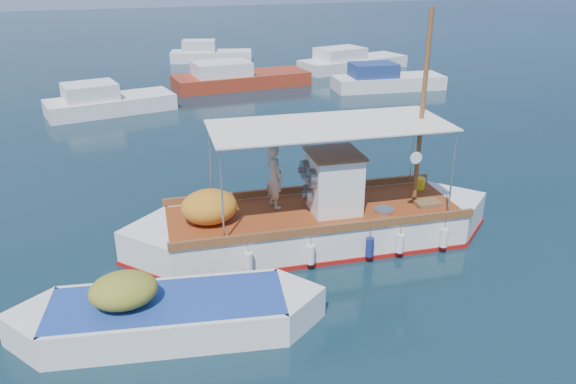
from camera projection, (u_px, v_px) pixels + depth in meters
name	position (u px, v px, depth m)	size (l,w,h in m)	color
ground	(331.00, 240.00, 16.12)	(160.00, 160.00, 0.00)	black
fishing_caique	(312.00, 224.00, 15.78)	(10.74, 3.52, 6.57)	white
dinghy	(166.00, 317.00, 12.09)	(6.84, 2.70, 1.69)	white
bg_boat_nw	(107.00, 103.00, 28.93)	(6.71, 3.68, 1.80)	silver
bg_boat_n	(237.00, 79.00, 34.62)	(8.51, 3.51, 1.80)	maroon
bg_boat_ne	(385.00, 81.00, 34.00)	(6.86, 2.81, 1.80)	silver
bg_boat_e	(350.00, 63.00, 39.83)	(8.33, 4.43, 1.80)	silver
bg_boat_far_n	(209.00, 55.00, 42.84)	(6.37, 3.37, 1.80)	silver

